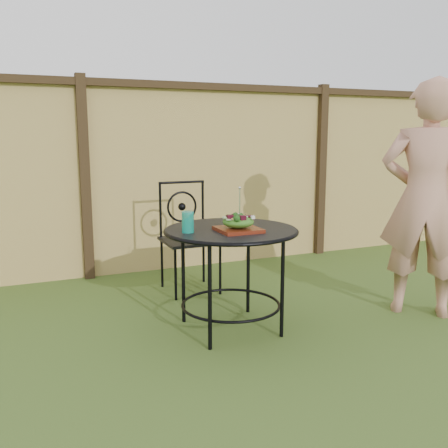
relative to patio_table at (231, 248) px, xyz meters
name	(u,v)px	position (x,y,z in m)	size (l,w,h in m)	color
ground	(335,339)	(0.57, -0.45, -0.59)	(60.00, 60.00, 0.00)	#314E19
fence	(213,175)	(0.57, 1.75, 0.36)	(8.00, 0.12, 1.90)	#F0D377
patio_table	(231,248)	(0.00, 0.00, 0.00)	(0.92, 0.92, 0.72)	black
patio_chair	(188,233)	(0.03, 1.01, -0.08)	(0.46, 0.46, 0.95)	black
diner	(425,199)	(1.47, -0.26, 0.30)	(0.64, 0.42, 1.76)	tan
salad_plate	(238,230)	(0.00, -0.11, 0.15)	(0.27, 0.27, 0.02)	#48160A
salad	(238,222)	(0.00, -0.11, 0.20)	(0.21, 0.21, 0.08)	#235614
fork	(240,202)	(0.01, -0.11, 0.33)	(0.01, 0.01, 0.18)	silver
drinking_glass	(188,222)	(-0.32, -0.01, 0.21)	(0.08, 0.08, 0.14)	#0C947D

